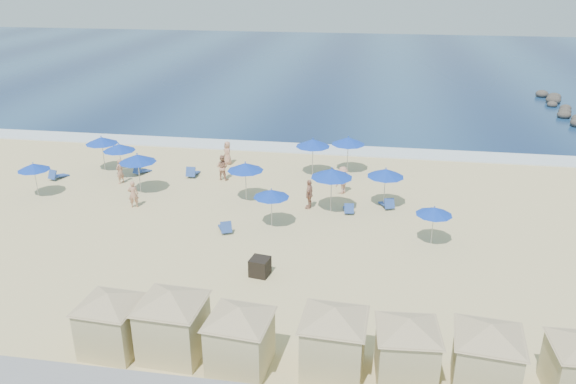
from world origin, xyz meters
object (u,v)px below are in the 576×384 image
object	(u,v)px
umbrella_2	(119,147)
beachgoer_0	(133,194)
cabana_1	(172,314)
beachgoer_2	(309,194)
umbrella_8	(348,141)
umbrella_9	(386,173)
umbrella_10	(434,211)
cabana_3	(334,331)
umbrella_3	(137,158)
beachgoer_4	(228,153)
cabana_0	(110,314)
cabana_5	(488,348)
umbrella_4	(245,167)
cabana_2	(240,330)
umbrella_5	(271,193)
umbrella_0	(102,140)
cabana_4	(407,341)
trash_bin	(260,267)
umbrella_7	(332,173)
umbrella_1	(33,167)
beachgoer_1	(222,167)
beachgoer_5	(120,171)
umbrella_6	(313,143)
beachgoer_3	(343,180)

from	to	relation	value
umbrella_2	beachgoer_0	distance (m)	5.55
cabana_1	beachgoer_2	bearing A→B (deg)	77.06
umbrella_8	umbrella_9	size ratio (longest dim) A/B	1.06
cabana_1	umbrella_10	distance (m)	14.30
cabana_3	umbrella_3	xyz separation A→B (m)	(-13.22, 14.56, 0.63)
beachgoer_4	beachgoer_0	bearing A→B (deg)	-59.19
umbrella_9	beachgoer_2	distance (m)	4.55
cabana_0	cabana_5	size ratio (longest dim) A/B	0.95
umbrella_4	beachgoer_0	world-z (taller)	umbrella_4
umbrella_3	beachgoer_0	bearing A→B (deg)	-76.44
cabana_3	cabana_2	bearing A→B (deg)	-173.47
cabana_3	umbrella_8	bearing A→B (deg)	92.17
umbrella_2	umbrella_5	distance (m)	12.70
umbrella_3	cabana_5	bearing A→B (deg)	-38.82
beachgoer_2	umbrella_0	bearing A→B (deg)	-96.16
cabana_2	cabana_4	bearing A→B (deg)	3.24
trash_bin	cabana_2	size ratio (longest dim) A/B	0.19
cabana_0	umbrella_2	bearing A→B (deg)	113.65
beachgoer_4	umbrella_7	bearing A→B (deg)	11.64
cabana_5	umbrella_1	xyz separation A→B (m)	(-24.23, 13.15, 0.28)
umbrella_4	beachgoer_2	xyz separation A→B (m)	(3.88, -0.57, -1.26)
cabana_5	beachgoer_0	bearing A→B (deg)	144.85
beachgoer_1	beachgoer_5	size ratio (longest dim) A/B	1.03
umbrella_6	beachgoer_5	size ratio (longest dim) A/B	1.60
cabana_3	umbrella_8	distance (m)	20.36
cabana_3	beachgoer_5	distance (m)	21.94
umbrella_2	umbrella_8	distance (m)	15.14
cabana_3	beachgoer_2	distance (m)	14.09
umbrella_8	umbrella_9	distance (m)	6.12
cabana_3	umbrella_5	world-z (taller)	cabana_3
umbrella_3	umbrella_8	xyz separation A→B (m)	(12.44, 5.77, -0.02)
cabana_1	umbrella_10	xyz separation A→B (m)	(9.86, 10.35, 0.16)
umbrella_6	beachgoer_1	distance (m)	6.18
umbrella_7	beachgoer_0	distance (m)	11.56
umbrella_3	beachgoer_1	size ratio (longest dim) A/B	1.53
umbrella_3	beachgoer_3	distance (m)	12.60
umbrella_9	beachgoer_2	size ratio (longest dim) A/B	1.39
umbrella_0	umbrella_3	bearing A→B (deg)	-40.57
umbrella_9	beachgoer_4	distance (m)	12.51
cabana_3	beachgoer_2	size ratio (longest dim) A/B	2.56
umbrella_5	umbrella_6	size ratio (longest dim) A/B	0.84
cabana_1	umbrella_5	world-z (taller)	cabana_1
umbrella_5	beachgoer_1	distance (m)	7.98
umbrella_2	beachgoer_0	bearing A→B (deg)	-58.21
cabana_2	beachgoer_3	size ratio (longest dim) A/B	2.48
trash_bin	beachgoer_4	xyz separation A→B (m)	(-5.41, 14.72, 0.41)
cabana_3	umbrella_8	world-z (taller)	cabana_3
umbrella_8	cabana_4	bearing A→B (deg)	-80.99
cabana_0	umbrella_0	xyz separation A→B (m)	(-9.25, 18.22, 0.62)
beachgoer_0	beachgoer_5	world-z (taller)	beachgoer_5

